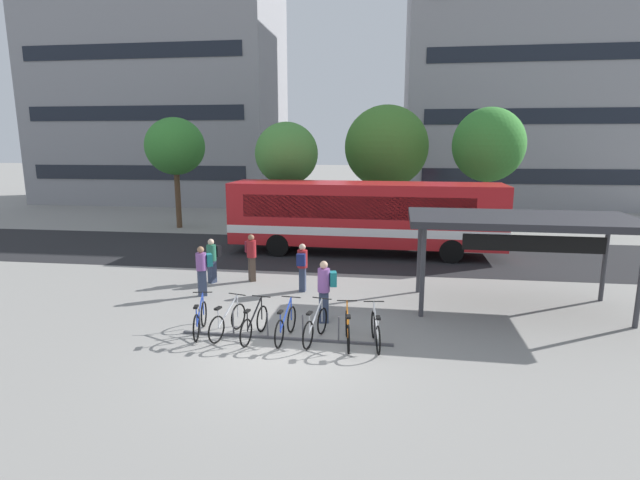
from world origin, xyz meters
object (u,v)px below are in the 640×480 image
at_px(parked_bicycle_silver_4, 315,327).
at_px(commuter_navy_pack_4, 302,264).
at_px(parked_bicycle_silver_1, 228,322).
at_px(parked_bicycle_orange_5, 348,330).
at_px(commuter_teal_pack_3, 203,267).
at_px(parked_bicycle_white_6, 376,331).
at_px(street_tree_1, 287,154).
at_px(street_tree_3, 386,147).
at_px(transit_shelter, 522,222).
at_px(street_tree_0, 489,145).
at_px(city_bus, 366,215).
at_px(parked_bicycle_blue_0, 200,320).
at_px(commuter_teal_pack_0, 325,287).
at_px(commuter_black_pack_1, 212,257).
at_px(commuter_maroon_pack_2, 251,254).
at_px(parked_bicycle_blue_3, 286,325).
at_px(parked_bicycle_black_2, 254,324).
at_px(street_tree_2, 175,147).

height_order(parked_bicycle_silver_4, commuter_navy_pack_4, commuter_navy_pack_4).
distance_m(parked_bicycle_silver_1, parked_bicycle_orange_5, 3.13).
height_order(parked_bicycle_orange_5, commuter_teal_pack_3, commuter_teal_pack_3).
xyz_separation_m(parked_bicycle_white_6, street_tree_1, (-5.18, 14.36, 3.97)).
bearing_deg(street_tree_3, street_tree_1, -151.96).
xyz_separation_m(transit_shelter, street_tree_0, (1.19, 11.84, 2.17)).
relative_size(city_bus, commuter_navy_pack_4, 7.37).
xyz_separation_m(parked_bicycle_blue_0, commuter_teal_pack_0, (3.14, 1.26, 0.64)).
bearing_deg(commuter_black_pack_1, commuter_maroon_pack_2, 138.10).
height_order(parked_bicycle_silver_4, commuter_maroon_pack_2, commuter_maroon_pack_2).
bearing_deg(parked_bicycle_white_6, street_tree_0, -27.56).
bearing_deg(parked_bicycle_blue_0, parked_bicycle_blue_3, -102.45).
bearing_deg(parked_bicycle_blue_3, parked_bicycle_silver_4, -83.41).
bearing_deg(commuter_maroon_pack_2, parked_bicycle_silver_1, -25.41).
bearing_deg(parked_bicycle_silver_4, commuter_teal_pack_0, 9.06).
bearing_deg(commuter_black_pack_1, parked_bicycle_blue_3, 68.98).
bearing_deg(street_tree_1, street_tree_0, 4.53).
bearing_deg(commuter_navy_pack_4, street_tree_3, -11.04).
height_order(city_bus, street_tree_1, street_tree_1).
height_order(city_bus, commuter_navy_pack_4, city_bus).
relative_size(parked_bicycle_white_6, commuter_black_pack_1, 1.07).
bearing_deg(commuter_maroon_pack_2, transit_shelter, 43.93).
height_order(parked_bicycle_white_6, commuter_black_pack_1, commuter_black_pack_1).
xyz_separation_m(commuter_black_pack_1, commuter_teal_pack_3, (0.23, -1.52, 0.04)).
distance_m(city_bus, parked_bicycle_blue_3, 10.33).
xyz_separation_m(parked_bicycle_black_2, commuter_teal_pack_0, (1.64, 1.40, 0.64)).
height_order(transit_shelter, street_tree_2, street_tree_2).
xyz_separation_m(parked_bicycle_orange_5, street_tree_2, (-11.29, 15.66, 4.33)).
distance_m(commuter_teal_pack_0, commuter_navy_pack_4, 2.98).
bearing_deg(parked_bicycle_blue_0, parked_bicycle_silver_1, -103.37).
xyz_separation_m(parked_bicycle_blue_3, street_tree_0, (7.61, 15.12, 4.43)).
bearing_deg(commuter_maroon_pack_2, street_tree_3, 124.35).
relative_size(parked_bicycle_blue_0, parked_bicycle_white_6, 0.99).
bearing_deg(parked_bicycle_black_2, parked_bicycle_silver_4, -79.36).
relative_size(parked_bicycle_silver_1, parked_bicycle_orange_5, 0.98).
distance_m(parked_bicycle_silver_4, street_tree_2, 19.24).
distance_m(commuter_maroon_pack_2, street_tree_0, 14.62).
height_order(parked_bicycle_blue_0, commuter_maroon_pack_2, commuter_maroon_pack_2).
bearing_deg(parked_bicycle_white_6, street_tree_2, 29.24).
bearing_deg(parked_bicycle_orange_5, city_bus, -7.01).
bearing_deg(city_bus, street_tree_0, 41.05).
bearing_deg(parked_bicycle_blue_0, commuter_teal_pack_3, 9.14).
relative_size(commuter_teal_pack_0, street_tree_1, 0.29).
bearing_deg(parked_bicycle_silver_1, commuter_teal_pack_0, -46.71).
xyz_separation_m(commuter_maroon_pack_2, street_tree_3, (4.69, 11.97, 3.71)).
xyz_separation_m(commuter_teal_pack_0, street_tree_1, (-3.74, 12.96, 3.33)).
bearing_deg(parked_bicycle_silver_1, city_bus, -2.45).
bearing_deg(parked_bicycle_silver_4, commuter_maroon_pack_2, 43.45).
relative_size(parked_bicycle_silver_4, commuter_teal_pack_0, 0.96).
height_order(city_bus, parked_bicycle_black_2, city_bus).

